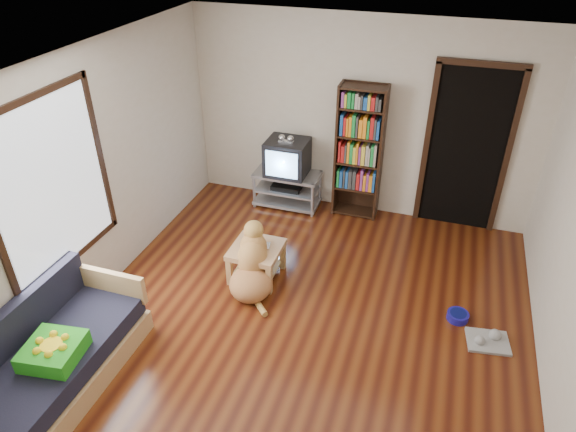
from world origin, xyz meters
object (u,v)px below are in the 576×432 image
(crt_tv, at_px, (288,156))
(dog, at_px, (252,267))
(bookshelf, at_px, (360,146))
(coffee_table, at_px, (256,256))
(laptop, at_px, (255,248))
(dog_bowl, at_px, (458,316))
(sofa, at_px, (53,362))
(tv_stand, at_px, (287,188))
(green_cushion, at_px, (53,351))
(grey_rag, at_px, (488,341))

(crt_tv, relative_size, dog, 0.68)
(bookshelf, relative_size, coffee_table, 3.27)
(crt_tv, bearing_deg, coffee_table, -84.03)
(coffee_table, bearing_deg, crt_tv, 95.97)
(laptop, distance_m, dog_bowl, 2.26)
(sofa, bearing_deg, dog_bowl, 30.16)
(tv_stand, distance_m, coffee_table, 1.65)
(tv_stand, xyz_separation_m, bookshelf, (0.95, 0.09, 0.73))
(dog_bowl, height_order, crt_tv, crt_tv)
(green_cushion, bearing_deg, dog_bowl, 23.66)
(coffee_table, height_order, dog, dog)
(green_cushion, distance_m, dog, 2.14)
(dog_bowl, xyz_separation_m, crt_tv, (-2.41, 1.69, 0.70))
(grey_rag, bearing_deg, green_cushion, -153.53)
(green_cushion, distance_m, tv_stand, 3.79)
(green_cushion, height_order, dog, dog)
(dog_bowl, xyz_separation_m, tv_stand, (-2.41, 1.67, 0.23))
(laptop, xyz_separation_m, grey_rag, (2.53, -0.25, -0.40))
(dog_bowl, xyz_separation_m, dog, (-2.20, -0.17, 0.24))
(crt_tv, bearing_deg, grey_rag, -35.63)
(crt_tv, relative_size, sofa, 0.32)
(dog_bowl, distance_m, dog, 2.22)
(dog_bowl, height_order, grey_rag, dog_bowl)
(dog_bowl, height_order, sofa, sofa)
(dog_bowl, relative_size, crt_tv, 0.38)
(dog_bowl, height_order, dog, dog)
(laptop, distance_m, bookshelf, 2.02)
(tv_stand, bearing_deg, bookshelf, 5.63)
(grey_rag, xyz_separation_m, dog, (-2.50, 0.08, 0.26))
(green_cushion, xyz_separation_m, bookshelf, (1.80, 3.78, 0.51))
(tv_stand, xyz_separation_m, crt_tv, (0.00, 0.02, 0.47))
(dog_bowl, bearing_deg, green_cushion, -148.18)
(green_cushion, xyz_separation_m, dog_bowl, (3.26, 2.02, -0.45))
(green_cushion, xyz_separation_m, tv_stand, (0.85, 3.69, -0.22))
(green_cushion, distance_m, coffee_table, 2.30)
(laptop, relative_size, bookshelf, 0.18)
(crt_tv, xyz_separation_m, coffee_table, (0.17, -1.66, -0.46))
(laptop, xyz_separation_m, sofa, (-1.15, -1.96, -0.15))
(crt_tv, relative_size, coffee_table, 1.05)
(bookshelf, bearing_deg, grey_rag, -48.88)
(laptop, distance_m, tv_stand, 1.69)
(bookshelf, bearing_deg, sofa, -117.32)
(dog_bowl, distance_m, sofa, 3.91)
(green_cushion, height_order, laptop, green_cushion)
(laptop, bearing_deg, green_cushion, -130.75)
(sofa, relative_size, dog, 2.10)
(laptop, relative_size, dog, 0.38)
(dog_bowl, bearing_deg, grey_rag, -39.81)
(bookshelf, height_order, dog, bookshelf)
(dog, bearing_deg, bookshelf, 68.84)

